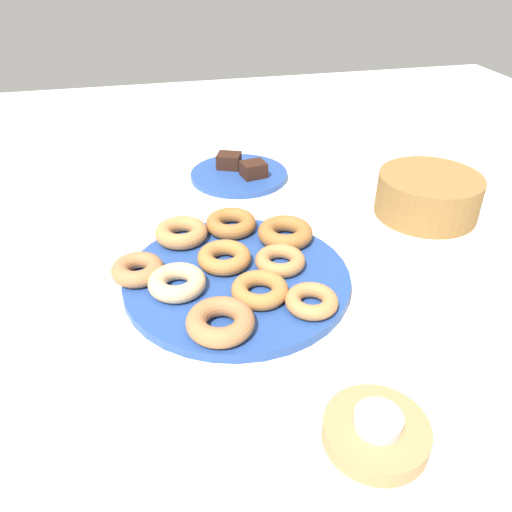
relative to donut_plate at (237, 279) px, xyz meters
name	(u,v)px	position (x,y,z in m)	size (l,w,h in m)	color
ground_plane	(237,282)	(0.00, 0.00, -0.01)	(2.40, 2.40, 0.00)	white
donut_plate	(237,279)	(0.00, 0.00, 0.00)	(0.35, 0.35, 0.01)	#284C9E
donut_0	(280,261)	(-0.01, 0.07, 0.02)	(0.08, 0.08, 0.02)	#C6844C
donut_1	(138,269)	(-0.03, -0.15, 0.02)	(0.08, 0.08, 0.03)	#B27547
donut_2	(224,257)	(-0.03, -0.01, 0.02)	(0.08, 0.08, 0.03)	#BC7A3D
donut_3	(260,290)	(0.06, 0.02, 0.02)	(0.08, 0.08, 0.02)	#BC7A3D
donut_4	(220,322)	(0.12, -0.05, 0.02)	(0.09, 0.09, 0.03)	#B27547
donut_5	(231,223)	(-0.14, 0.02, 0.02)	(0.09, 0.09, 0.03)	#AD6B33
donut_6	(181,233)	(-0.12, -0.07, 0.02)	(0.09, 0.09, 0.03)	#C6844C
donut_7	(285,233)	(-0.08, 0.10, 0.02)	(0.09, 0.09, 0.03)	#AD6B33
donut_8	(311,301)	(0.10, 0.09, 0.02)	(0.07, 0.07, 0.02)	#C6844C
donut_9	(177,282)	(0.02, -0.09, 0.02)	(0.09, 0.09, 0.03)	#EABC84
cake_plate	(239,175)	(-0.38, 0.08, 0.00)	(0.21, 0.21, 0.01)	#284C9E
brownie_near	(229,161)	(-0.41, 0.06, 0.02)	(0.04, 0.05, 0.03)	#381E14
brownie_far	(253,169)	(-0.35, 0.11, 0.02)	(0.04, 0.05, 0.03)	#381E14
candle_holder	(376,432)	(0.31, 0.09, 0.00)	(0.11, 0.11, 0.02)	tan
tealight	(378,421)	(0.31, 0.09, 0.02)	(0.05, 0.05, 0.01)	silver
basket	(428,195)	(-0.14, 0.39, 0.03)	(0.19, 0.19, 0.08)	olive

